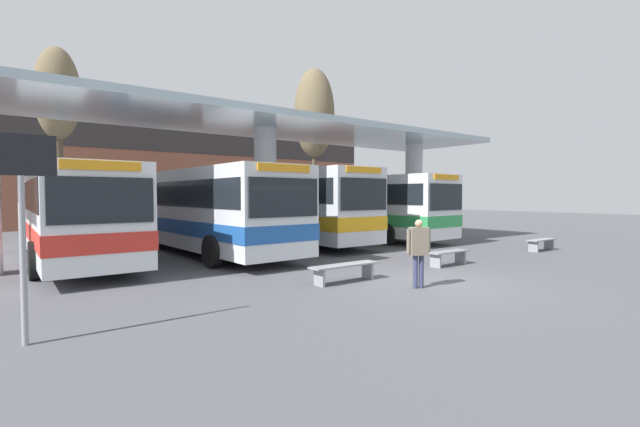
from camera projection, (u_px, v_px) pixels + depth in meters
ground_plane at (426, 283)px, 10.73m from camera, size 100.00×100.00×0.00m
townhouse_backdrop at (144, 168)px, 30.88m from camera, size 40.00×0.58×7.15m
station_canopy at (265, 143)px, 16.95m from camera, size 22.80×5.60×5.12m
transit_bus_left_bay at (69, 210)px, 14.82m from camera, size 2.77×12.36×3.03m
transit_bus_center_bay at (206, 207)px, 16.26m from camera, size 3.08×10.71×3.12m
transit_bus_right_bay at (277, 203)px, 20.51m from camera, size 2.78×12.38×3.27m
transit_bus_far_right_bay at (351, 204)px, 22.44m from camera, size 3.06×11.68×3.11m
waiting_bench_near_pillar at (448, 255)px, 13.37m from camera, size 1.58×0.44×0.46m
waiting_bench_mid_platform at (541, 242)px, 16.99m from camera, size 1.60×0.44×0.46m
waiting_bench_far_platform at (345, 268)px, 10.80m from camera, size 1.99×0.44×0.46m
info_sign_platform at (21, 196)px, 6.17m from camera, size 0.90×0.09×3.08m
pedestrian_waiting at (419, 246)px, 10.09m from camera, size 0.58×0.39×1.63m
poplar_tree_behind_left at (314, 114)px, 29.17m from camera, size 2.75×2.75×10.86m
poplar_tree_behind_right at (57, 97)px, 21.72m from camera, size 2.15×2.15×9.75m
parked_car_street at (153, 213)px, 28.48m from camera, size 4.58×2.08×2.11m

